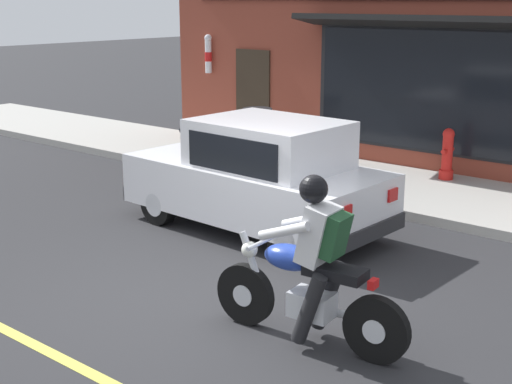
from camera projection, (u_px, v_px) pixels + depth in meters
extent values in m
plane|color=#2B2B2D|center=(205.00, 298.00, 7.68)|extent=(80.00, 80.00, 0.00)
cube|color=#ADAAA3|center=(278.00, 167.00, 13.37)|extent=(2.60, 22.00, 0.14)
cube|color=brown|center=(369.00, 55.00, 13.41)|extent=(0.50, 9.56, 4.20)
cube|color=black|center=(419.00, 90.00, 12.62)|extent=(0.04, 4.01, 2.10)
cube|color=black|center=(419.00, 90.00, 12.63)|extent=(0.02, 4.20, 2.20)
cube|color=#2D2319|center=(253.00, 100.00, 15.09)|extent=(0.04, 0.90, 2.10)
cube|color=black|center=(414.00, 21.00, 12.06)|extent=(0.81, 4.59, 0.24)
cylinder|color=white|center=(208.00, 57.00, 15.54)|extent=(0.14, 0.14, 0.70)
cylinder|color=red|center=(208.00, 57.00, 15.54)|extent=(0.15, 0.15, 0.20)
sphere|color=silver|center=(208.00, 38.00, 15.43)|extent=(0.16, 0.16, 0.16)
cylinder|color=black|center=(245.00, 294.00, 7.00)|extent=(0.16, 0.63, 0.62)
cylinder|color=silver|center=(245.00, 294.00, 7.00)|extent=(0.14, 0.23, 0.22)
cylinder|color=black|center=(376.00, 330.00, 6.25)|extent=(0.16, 0.63, 0.62)
cylinder|color=silver|center=(376.00, 330.00, 6.25)|extent=(0.14, 0.23, 0.22)
cube|color=silver|center=(312.00, 304.00, 6.58)|extent=(0.32, 0.42, 0.24)
ellipsoid|color=#1E3899|center=(289.00, 257.00, 6.61)|extent=(0.35, 0.55, 0.24)
cube|color=black|center=(335.00, 272.00, 6.36)|extent=(0.31, 0.58, 0.10)
cylinder|color=silver|center=(254.00, 266.00, 6.87)|extent=(0.10, 0.33, 0.68)
cylinder|color=silver|center=(264.00, 241.00, 6.73)|extent=(0.56, 0.09, 0.04)
sphere|color=silver|center=(250.00, 249.00, 6.85)|extent=(0.16, 0.16, 0.16)
cylinder|color=silver|center=(358.00, 318.00, 6.52)|extent=(0.13, 0.56, 0.08)
cube|color=red|center=(373.00, 284.00, 6.17)|extent=(0.13, 0.07, 0.08)
cylinder|color=black|center=(309.00, 309.00, 6.39)|extent=(0.17, 0.36, 0.71)
cylinder|color=black|center=(328.00, 295.00, 6.67)|extent=(0.17, 0.36, 0.71)
cube|color=silver|center=(318.00, 234.00, 6.37)|extent=(0.37, 0.36, 0.57)
cylinder|color=silver|center=(284.00, 231.00, 6.33)|extent=(0.14, 0.53, 0.26)
cylinder|color=silver|center=(306.00, 220.00, 6.65)|extent=(0.14, 0.53, 0.26)
sphere|color=black|center=(314.00, 189.00, 6.30)|extent=(0.26, 0.26, 0.26)
cube|color=#1E4728|center=(334.00, 235.00, 6.28)|extent=(0.30, 0.26, 0.42)
cylinder|color=black|center=(159.00, 204.00, 10.13)|extent=(0.20, 0.61, 0.60)
cylinder|color=silver|center=(159.00, 204.00, 10.13)|extent=(0.21, 0.34, 0.33)
cylinder|color=black|center=(229.00, 185.00, 11.16)|extent=(0.20, 0.61, 0.60)
cylinder|color=silver|center=(229.00, 185.00, 11.16)|extent=(0.21, 0.34, 0.33)
cylinder|color=black|center=(290.00, 241.00, 8.59)|extent=(0.20, 0.61, 0.60)
cylinder|color=silver|center=(290.00, 241.00, 8.59)|extent=(0.21, 0.34, 0.33)
cylinder|color=black|center=(357.00, 215.00, 9.62)|extent=(0.20, 0.61, 0.60)
cylinder|color=silver|center=(357.00, 215.00, 9.62)|extent=(0.21, 0.34, 0.33)
cube|color=silver|center=(255.00, 188.00, 9.80)|extent=(1.79, 3.76, 0.70)
cube|color=silver|center=(269.00, 145.00, 9.47)|extent=(1.52, 1.96, 0.66)
cube|color=black|center=(222.00, 140.00, 10.04)|extent=(1.34, 0.40, 0.51)
cube|color=black|center=(232.00, 155.00, 8.95)|extent=(0.09, 1.52, 0.46)
cube|color=black|center=(303.00, 139.00, 10.00)|extent=(0.09, 1.52, 0.46)
cube|color=silver|center=(139.00, 166.00, 10.59)|extent=(0.24, 0.05, 0.14)
cube|color=red|center=(346.00, 212.00, 8.20)|extent=(0.20, 0.05, 0.16)
cube|color=silver|center=(189.00, 155.00, 11.33)|extent=(0.24, 0.05, 0.14)
cube|color=red|center=(393.00, 195.00, 8.93)|extent=(0.20, 0.05, 0.16)
cube|color=#28282B|center=(167.00, 184.00, 11.04)|extent=(1.61, 0.19, 0.20)
cube|color=#28282B|center=(367.00, 234.00, 8.69)|extent=(1.61, 0.19, 0.20)
cylinder|color=red|center=(446.00, 174.00, 12.16)|extent=(0.24, 0.24, 0.16)
cylinder|color=red|center=(447.00, 153.00, 12.06)|extent=(0.18, 0.18, 0.58)
sphere|color=red|center=(449.00, 134.00, 11.98)|extent=(0.20, 0.20, 0.20)
cylinder|color=red|center=(444.00, 152.00, 11.95)|extent=(0.10, 0.08, 0.08)
cylinder|color=red|center=(451.00, 149.00, 12.15)|extent=(0.10, 0.08, 0.08)
cylinder|color=#514C47|center=(257.00, 136.00, 13.60)|extent=(0.52, 0.52, 0.90)
cylinder|color=black|center=(257.00, 110.00, 13.47)|extent=(0.56, 0.56, 0.08)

